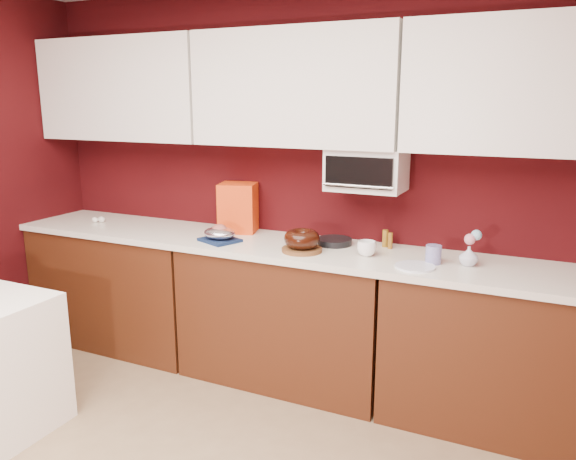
% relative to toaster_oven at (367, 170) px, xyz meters
% --- Properties ---
extents(wall_back, '(4.00, 0.02, 2.50)m').
position_rel_toaster_oven_xyz_m(wall_back, '(-0.45, 0.15, -0.12)').
color(wall_back, '#370709').
rests_on(wall_back, floor).
extents(base_cabinet_left, '(1.31, 0.58, 0.86)m').
position_rel_toaster_oven_xyz_m(base_cabinet_left, '(-1.78, -0.17, -0.95)').
color(base_cabinet_left, '#451F0D').
rests_on(base_cabinet_left, floor).
extents(base_cabinet_center, '(1.31, 0.58, 0.86)m').
position_rel_toaster_oven_xyz_m(base_cabinet_center, '(-0.45, -0.17, -0.95)').
color(base_cabinet_center, '#451F0D').
rests_on(base_cabinet_center, floor).
extents(base_cabinet_right, '(1.31, 0.58, 0.86)m').
position_rel_toaster_oven_xyz_m(base_cabinet_right, '(0.88, -0.17, -0.95)').
color(base_cabinet_right, '#451F0D').
rests_on(base_cabinet_right, floor).
extents(countertop, '(4.00, 0.62, 0.04)m').
position_rel_toaster_oven_xyz_m(countertop, '(-0.45, -0.17, -0.49)').
color(countertop, silver).
rests_on(countertop, base_cabinet_center).
extents(upper_cabinet_left, '(1.31, 0.33, 0.70)m').
position_rel_toaster_oven_xyz_m(upper_cabinet_left, '(-1.78, -0.02, 0.48)').
color(upper_cabinet_left, white).
rests_on(upper_cabinet_left, wall_back).
extents(upper_cabinet_center, '(1.31, 0.33, 0.70)m').
position_rel_toaster_oven_xyz_m(upper_cabinet_center, '(-0.45, -0.02, 0.48)').
color(upper_cabinet_center, white).
rests_on(upper_cabinet_center, wall_back).
extents(upper_cabinet_right, '(1.31, 0.33, 0.70)m').
position_rel_toaster_oven_xyz_m(upper_cabinet_right, '(0.88, -0.02, 0.48)').
color(upper_cabinet_right, white).
rests_on(upper_cabinet_right, wall_back).
extents(toaster_oven, '(0.45, 0.30, 0.25)m').
position_rel_toaster_oven_xyz_m(toaster_oven, '(0.00, 0.00, 0.00)').
color(toaster_oven, white).
rests_on(toaster_oven, upper_cabinet_center).
extents(toaster_oven_door, '(0.40, 0.02, 0.18)m').
position_rel_toaster_oven_xyz_m(toaster_oven_door, '(0.00, -0.16, 0.00)').
color(toaster_oven_door, black).
rests_on(toaster_oven_door, toaster_oven).
extents(toaster_oven_handle, '(0.42, 0.02, 0.02)m').
position_rel_toaster_oven_xyz_m(toaster_oven_handle, '(0.00, -0.18, -0.07)').
color(toaster_oven_handle, silver).
rests_on(toaster_oven_handle, toaster_oven).
extents(cake_base, '(0.32, 0.32, 0.02)m').
position_rel_toaster_oven_xyz_m(cake_base, '(-0.30, -0.28, -0.46)').
color(cake_base, brown).
rests_on(cake_base, countertop).
extents(bundt_cake, '(0.28, 0.28, 0.09)m').
position_rel_toaster_oven_xyz_m(bundt_cake, '(-0.30, -0.28, -0.39)').
color(bundt_cake, black).
rests_on(bundt_cake, cake_base).
extents(navy_towel, '(0.29, 0.27, 0.02)m').
position_rel_toaster_oven_xyz_m(navy_towel, '(-0.87, -0.27, -0.47)').
color(navy_towel, '#122246').
rests_on(navy_towel, countertop).
extents(foil_ham_nest, '(0.24, 0.21, 0.08)m').
position_rel_toaster_oven_xyz_m(foil_ham_nest, '(-0.87, -0.27, -0.42)').
color(foil_ham_nest, white).
rests_on(foil_ham_nest, navy_towel).
extents(roasted_ham, '(0.12, 0.11, 0.07)m').
position_rel_toaster_oven_xyz_m(roasted_ham, '(-0.87, -0.27, -0.40)').
color(roasted_ham, '#A8584D').
rests_on(roasted_ham, foil_ham_nest).
extents(pandoro_box, '(0.29, 0.28, 0.33)m').
position_rel_toaster_oven_xyz_m(pandoro_box, '(-0.91, 0.03, -0.31)').
color(pandoro_box, red).
rests_on(pandoro_box, countertop).
extents(dark_pan, '(0.29, 0.29, 0.04)m').
position_rel_toaster_oven_xyz_m(dark_pan, '(-0.19, -0.04, -0.46)').
color(dark_pan, black).
rests_on(dark_pan, countertop).
extents(coffee_mug, '(0.14, 0.14, 0.11)m').
position_rel_toaster_oven_xyz_m(coffee_mug, '(0.08, -0.20, -0.42)').
color(coffee_mug, white).
rests_on(coffee_mug, countertop).
extents(blue_jar, '(0.10, 0.10, 0.10)m').
position_rel_toaster_oven_xyz_m(blue_jar, '(0.46, -0.20, -0.42)').
color(blue_jar, navy).
rests_on(blue_jar, countertop).
extents(flower_vase, '(0.10, 0.10, 0.12)m').
position_rel_toaster_oven_xyz_m(flower_vase, '(0.64, -0.15, -0.41)').
color(flower_vase, silver).
rests_on(flower_vase, countertop).
extents(flower_pink, '(0.06, 0.06, 0.06)m').
position_rel_toaster_oven_xyz_m(flower_pink, '(0.64, -0.15, -0.33)').
color(flower_pink, '#D67C8E').
rests_on(flower_pink, flower_vase).
extents(flower_blue, '(0.06, 0.06, 0.06)m').
position_rel_toaster_oven_xyz_m(flower_blue, '(0.67, -0.13, -0.30)').
color(flower_blue, '#85BBD5').
rests_on(flower_blue, flower_vase).
extents(china_plate, '(0.24, 0.24, 0.01)m').
position_rel_toaster_oven_xyz_m(china_plate, '(0.38, -0.32, -0.47)').
color(china_plate, white).
rests_on(china_plate, countertop).
extents(amber_bottle, '(0.04, 0.04, 0.11)m').
position_rel_toaster_oven_xyz_m(amber_bottle, '(0.12, 0.04, -0.42)').
color(amber_bottle, '#8E6319').
rests_on(amber_bottle, countertop).
extents(egg_left, '(0.06, 0.05, 0.04)m').
position_rel_toaster_oven_xyz_m(egg_left, '(-1.96, -0.16, -0.45)').
color(egg_left, silver).
rests_on(egg_left, countertop).
extents(egg_right, '(0.06, 0.05, 0.04)m').
position_rel_toaster_oven_xyz_m(egg_right, '(-2.01, -0.18, -0.46)').
color(egg_right, white).
rests_on(egg_right, countertop).
extents(amber_bottle_tall, '(0.03, 0.03, 0.10)m').
position_rel_toaster_oven_xyz_m(amber_bottle_tall, '(0.16, 0.01, -0.43)').
color(amber_bottle_tall, brown).
rests_on(amber_bottle_tall, countertop).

